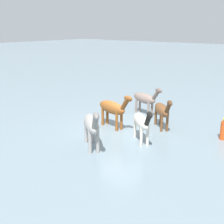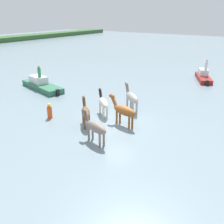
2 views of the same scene
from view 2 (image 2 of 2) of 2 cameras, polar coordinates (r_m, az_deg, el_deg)
ground_plane at (r=17.62m, az=1.20°, el=-2.67°), size 152.63×152.63×0.00m
horse_dun_straggler at (r=17.04m, az=-6.06°, el=-0.03°), size 1.87×1.92×1.81m
horse_chestnut_trailing at (r=14.77m, az=-3.93°, el=-3.45°), size 1.02×2.37×1.84m
horse_gray_outer at (r=17.00m, az=2.68°, el=0.38°), size 1.02×2.57×1.99m
horse_mid_herd at (r=19.61m, az=4.51°, el=3.40°), size 1.96×2.29×2.04m
horse_lead at (r=18.79m, az=-2.05°, el=2.20°), size 1.80×1.99×1.81m
boat_dinghy_port at (r=31.02m, az=20.21°, el=7.49°), size 4.68×3.07×1.34m
boat_tender_starboard at (r=26.64m, az=-15.84°, el=5.83°), size 2.90×6.09×1.37m
person_helmsman_aft at (r=30.66m, az=20.80°, el=9.99°), size 0.32×0.32×1.19m
person_watcher_seated at (r=26.34m, az=-16.36°, el=8.85°), size 0.32×0.32×1.19m
buoy_channel_marker at (r=18.95m, az=-14.14°, el=0.13°), size 0.36×0.36×1.14m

